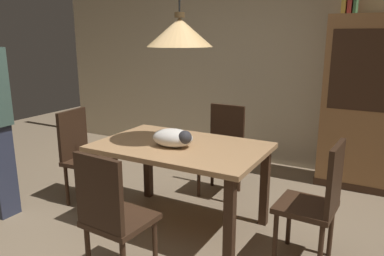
{
  "coord_description": "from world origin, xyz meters",
  "views": [
    {
      "loc": [
        1.52,
        -2.02,
        1.64
      ],
      "look_at": [
        -0.0,
        0.76,
        0.85
      ],
      "focal_mm": 34.91,
      "sensor_mm": 36.0,
      "label": 1
    }
  ],
  "objects_px": {
    "pendant_lamp": "(180,32)",
    "chair_left_side": "(82,152)",
    "chair_right_side": "(318,199)",
    "hutch_bookcase": "(378,108)",
    "dining_table": "(181,156)",
    "chair_far_back": "(223,146)",
    "book_yellow_short": "(345,5)",
    "book_green_slim": "(356,1)",
    "cat_sleeping": "(174,138)",
    "chair_near_front": "(112,213)",
    "book_red_tall": "(351,0)"
  },
  "relations": [
    {
      "from": "chair_right_side",
      "to": "hutch_bookcase",
      "type": "relative_size",
      "value": 0.5
    },
    {
      "from": "pendant_lamp",
      "to": "book_yellow_short",
      "type": "xyz_separation_m",
      "value": [
        0.96,
        1.76,
        0.28
      ]
    },
    {
      "from": "dining_table",
      "to": "book_yellow_short",
      "type": "height_order",
      "value": "book_yellow_short"
    },
    {
      "from": "chair_right_side",
      "to": "book_red_tall",
      "type": "xyz_separation_m",
      "value": [
        -0.11,
        1.77,
        1.48
      ]
    },
    {
      "from": "chair_near_front",
      "to": "book_yellow_short",
      "type": "relative_size",
      "value": 4.65
    },
    {
      "from": "book_yellow_short",
      "to": "book_green_slim",
      "type": "distance_m",
      "value": 0.11
    },
    {
      "from": "chair_right_side",
      "to": "hutch_bookcase",
      "type": "height_order",
      "value": "hutch_bookcase"
    },
    {
      "from": "chair_right_side",
      "to": "book_yellow_short",
      "type": "height_order",
      "value": "book_yellow_short"
    },
    {
      "from": "chair_near_front",
      "to": "chair_right_side",
      "type": "bearing_deg",
      "value": 37.64
    },
    {
      "from": "chair_left_side",
      "to": "pendant_lamp",
      "type": "xyz_separation_m",
      "value": [
        1.13,
        0.01,
        1.15
      ]
    },
    {
      "from": "hutch_bookcase",
      "to": "book_red_tall",
      "type": "relative_size",
      "value": 6.61
    },
    {
      "from": "chair_left_side",
      "to": "chair_right_side",
      "type": "bearing_deg",
      "value": 0.05
    },
    {
      "from": "cat_sleeping",
      "to": "book_red_tall",
      "type": "bearing_deg",
      "value": 60.69
    },
    {
      "from": "dining_table",
      "to": "chair_right_side",
      "type": "xyz_separation_m",
      "value": [
        1.13,
        -0.0,
        -0.14
      ]
    },
    {
      "from": "chair_far_back",
      "to": "book_red_tall",
      "type": "bearing_deg",
      "value": 41.02
    },
    {
      "from": "book_yellow_short",
      "to": "book_green_slim",
      "type": "relative_size",
      "value": 0.77
    },
    {
      "from": "chair_right_side",
      "to": "chair_left_side",
      "type": "bearing_deg",
      "value": -179.95
    },
    {
      "from": "chair_left_side",
      "to": "book_red_tall",
      "type": "distance_m",
      "value": 3.15
    },
    {
      "from": "chair_far_back",
      "to": "cat_sleeping",
      "type": "relative_size",
      "value": 2.35
    },
    {
      "from": "pendant_lamp",
      "to": "book_green_slim",
      "type": "height_order",
      "value": "pendant_lamp"
    },
    {
      "from": "dining_table",
      "to": "hutch_bookcase",
      "type": "relative_size",
      "value": 0.76
    },
    {
      "from": "dining_table",
      "to": "pendant_lamp",
      "type": "bearing_deg",
      "value": 87.13
    },
    {
      "from": "book_red_tall",
      "to": "chair_left_side",
      "type": "bearing_deg",
      "value": -140.49
    },
    {
      "from": "pendant_lamp",
      "to": "chair_left_side",
      "type": "bearing_deg",
      "value": -179.69
    },
    {
      "from": "chair_near_front",
      "to": "chair_right_side",
      "type": "height_order",
      "value": "same"
    },
    {
      "from": "chair_left_side",
      "to": "book_yellow_short",
      "type": "height_order",
      "value": "book_yellow_short"
    },
    {
      "from": "chair_right_side",
      "to": "pendant_lamp",
      "type": "relative_size",
      "value": 0.72
    },
    {
      "from": "dining_table",
      "to": "book_green_slim",
      "type": "bearing_deg",
      "value": 58.84
    },
    {
      "from": "chair_right_side",
      "to": "book_red_tall",
      "type": "bearing_deg",
      "value": 93.62
    },
    {
      "from": "chair_right_side",
      "to": "book_green_slim",
      "type": "xyz_separation_m",
      "value": [
        -0.06,
        1.77,
        1.47
      ]
    },
    {
      "from": "pendant_lamp",
      "to": "book_yellow_short",
      "type": "height_order",
      "value": "pendant_lamp"
    },
    {
      "from": "dining_table",
      "to": "chair_far_back",
      "type": "bearing_deg",
      "value": 89.98
    },
    {
      "from": "hutch_bookcase",
      "to": "book_yellow_short",
      "type": "distance_m",
      "value": 1.13
    },
    {
      "from": "chair_left_side",
      "to": "book_yellow_short",
      "type": "bearing_deg",
      "value": 40.27
    },
    {
      "from": "book_red_tall",
      "to": "hutch_bookcase",
      "type": "bearing_deg",
      "value": -0.23
    },
    {
      "from": "cat_sleeping",
      "to": "hutch_bookcase",
      "type": "xyz_separation_m",
      "value": [
        1.4,
        1.84,
        0.06
      ]
    },
    {
      "from": "pendant_lamp",
      "to": "book_yellow_short",
      "type": "bearing_deg",
      "value": 61.43
    },
    {
      "from": "hutch_bookcase",
      "to": "book_red_tall",
      "type": "xyz_separation_m",
      "value": [
        -0.37,
        0.0,
        1.1
      ]
    },
    {
      "from": "chair_left_side",
      "to": "book_green_slim",
      "type": "xyz_separation_m",
      "value": [
        2.19,
        1.77,
        1.47
      ]
    },
    {
      "from": "book_green_slim",
      "to": "book_red_tall",
      "type": "bearing_deg",
      "value": 180.0
    },
    {
      "from": "chair_left_side",
      "to": "cat_sleeping",
      "type": "xyz_separation_m",
      "value": [
        1.11,
        -0.07,
        0.32
      ]
    },
    {
      "from": "chair_left_side",
      "to": "cat_sleeping",
      "type": "distance_m",
      "value": 1.16
    },
    {
      "from": "pendant_lamp",
      "to": "book_green_slim",
      "type": "relative_size",
      "value": 5.0
    },
    {
      "from": "book_green_slim",
      "to": "dining_table",
      "type": "bearing_deg",
      "value": -121.16
    },
    {
      "from": "pendant_lamp",
      "to": "dining_table",
      "type": "bearing_deg",
      "value": -92.87
    },
    {
      "from": "dining_table",
      "to": "chair_right_side",
      "type": "relative_size",
      "value": 1.51
    },
    {
      "from": "dining_table",
      "to": "chair_right_side",
      "type": "bearing_deg",
      "value": -0.21
    },
    {
      "from": "hutch_bookcase",
      "to": "book_green_slim",
      "type": "height_order",
      "value": "book_green_slim"
    },
    {
      "from": "dining_table",
      "to": "chair_right_side",
      "type": "height_order",
      "value": "chair_right_side"
    },
    {
      "from": "dining_table",
      "to": "book_yellow_short",
      "type": "xyz_separation_m",
      "value": [
        0.96,
        1.76,
        1.29
      ]
    }
  ]
}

